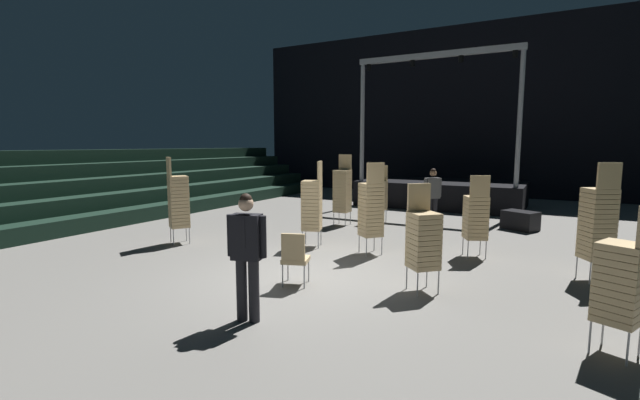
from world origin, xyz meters
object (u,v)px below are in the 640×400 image
(man_with_tie, at_px, (247,250))
(chair_stack_front_right, at_px, (598,222))
(chair_stack_rear_right, at_px, (476,216))
(loose_chair_near_man, at_px, (295,256))
(chair_stack_rear_centre, at_px, (342,190))
(equipment_road_case, at_px, (520,220))
(chair_stack_front_left, at_px, (312,204))
(chair_stack_mid_centre, at_px, (378,194))
(stage_riser, at_px, (441,191))
(chair_stack_mid_left, at_px, (178,201))
(chair_stack_aisle_left, at_px, (423,238))
(chair_stack_rear_left, at_px, (621,280))
(chair_stack_mid_right, at_px, (371,208))
(crew_worker_near_stage, at_px, (433,194))

(man_with_tie, height_order, chair_stack_front_right, chair_stack_front_right)
(chair_stack_rear_right, bearing_deg, loose_chair_near_man, -150.61)
(chair_stack_rear_centre, height_order, equipment_road_case, chair_stack_rear_centre)
(chair_stack_front_left, xyz_separation_m, chair_stack_mid_centre, (0.21, 3.74, -0.13))
(stage_riser, distance_m, man_with_tie, 12.85)
(man_with_tie, distance_m, chair_stack_rear_centre, 7.40)
(chair_stack_mid_left, bearing_deg, stage_riser, 99.67)
(chair_stack_front_left, height_order, chair_stack_rear_centre, chair_stack_rear_centre)
(chair_stack_front_left, relative_size, chair_stack_aisle_left, 1.14)
(chair_stack_rear_right, relative_size, loose_chair_near_man, 1.90)
(stage_riser, height_order, chair_stack_mid_centre, stage_riser)
(stage_riser, distance_m, chair_stack_front_left, 8.64)
(chair_stack_mid_left, relative_size, chair_stack_mid_centre, 1.19)
(chair_stack_rear_left, bearing_deg, man_with_tie, 130.34)
(man_with_tie, bearing_deg, chair_stack_mid_left, -49.39)
(chair_stack_rear_left, height_order, chair_stack_aisle_left, same)
(chair_stack_rear_left, bearing_deg, stage_riser, 46.21)
(chair_stack_front_left, relative_size, chair_stack_front_right, 0.96)
(stage_riser, xyz_separation_m, chair_stack_aisle_left, (2.18, -10.46, 0.32))
(stage_riser, xyz_separation_m, chair_stack_rear_right, (2.56, -7.71, 0.32))
(chair_stack_mid_centre, bearing_deg, equipment_road_case, -153.56)
(chair_stack_front_right, distance_m, loose_chair_near_man, 5.38)
(chair_stack_mid_left, distance_m, equipment_road_case, 9.43)
(chair_stack_rear_left, xyz_separation_m, chair_stack_aisle_left, (-2.58, 1.09, 0.00))
(man_with_tie, relative_size, equipment_road_case, 1.99)
(chair_stack_aisle_left, xyz_separation_m, loose_chair_near_man, (-2.01, -0.78, -0.37))
(stage_riser, xyz_separation_m, chair_stack_mid_left, (-4.08, -9.86, 0.48))
(man_with_tie, bearing_deg, stage_riser, -104.05)
(chair_stack_mid_left, bearing_deg, chair_stack_rear_left, 21.37)
(chair_stack_front_right, height_order, chair_stack_aisle_left, chair_stack_front_right)
(chair_stack_mid_right, relative_size, crew_worker_near_stage, 1.18)
(man_with_tie, relative_size, crew_worker_near_stage, 1.03)
(chair_stack_rear_left, distance_m, chair_stack_rear_right, 4.43)
(chair_stack_rear_right, height_order, chair_stack_rear_centre, chair_stack_rear_centre)
(equipment_road_case, bearing_deg, stage_riser, 129.18)
(chair_stack_front_right, height_order, chair_stack_mid_left, same)
(chair_stack_front_right, bearing_deg, stage_riser, 88.12)
(chair_stack_aisle_left, bearing_deg, chair_stack_front_right, 174.08)
(chair_stack_rear_right, bearing_deg, chair_stack_rear_centre, 128.00)
(chair_stack_mid_left, height_order, chair_stack_mid_centre, chair_stack_mid_left)
(chair_stack_mid_right, bearing_deg, crew_worker_near_stage, 35.69)
(chair_stack_rear_centre, relative_size, equipment_road_case, 2.37)
(chair_stack_mid_left, xyz_separation_m, chair_stack_rear_centre, (2.46, 4.15, 0.00))
(chair_stack_aisle_left, relative_size, equipment_road_case, 1.99)
(man_with_tie, relative_size, chair_stack_mid_centre, 1.00)
(chair_stack_mid_left, xyz_separation_m, chair_stack_mid_centre, (3.26, 5.03, -0.17))
(chair_stack_front_left, height_order, chair_stack_mid_centre, chair_stack_front_left)
(chair_stack_front_left, distance_m, chair_stack_mid_left, 3.32)
(chair_stack_mid_right, xyz_separation_m, chair_stack_rear_left, (4.30, -3.02, -0.13))
(chair_stack_front_left, relative_size, equipment_road_case, 2.28)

